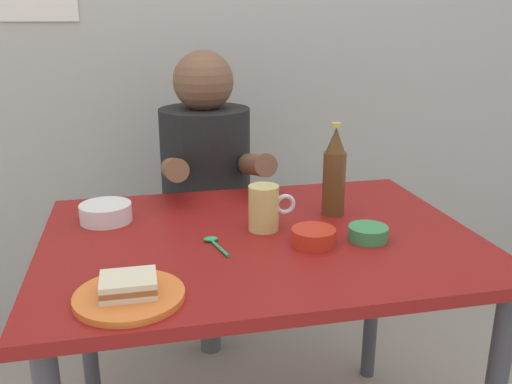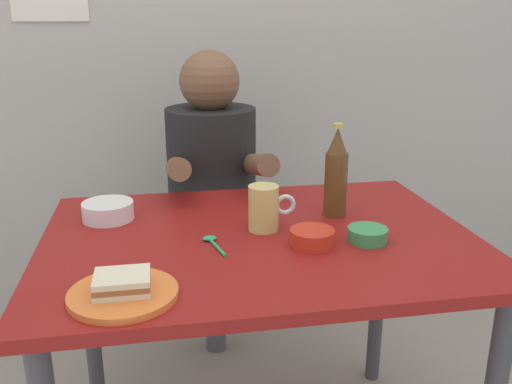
{
  "view_description": "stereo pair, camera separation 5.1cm",
  "coord_description": "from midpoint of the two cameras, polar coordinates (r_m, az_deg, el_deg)",
  "views": [
    {
      "loc": [
        -0.29,
        -1.28,
        1.27
      ],
      "look_at": [
        0.0,
        0.05,
        0.84
      ],
      "focal_mm": 38.48,
      "sensor_mm": 36.0,
      "label": 1
    },
    {
      "loc": [
        -0.24,
        -1.29,
        1.27
      ],
      "look_at": [
        0.0,
        0.05,
        0.84
      ],
      "focal_mm": 38.48,
      "sensor_mm": 36.0,
      "label": 2
    }
  ],
  "objects": [
    {
      "name": "wall_back",
      "position": [
        2.35,
        -3.94,
        18.32
      ],
      "size": [
        4.4,
        0.09,
        2.6
      ],
      "color": "#ADA89E",
      "rests_on": "ground"
    },
    {
      "name": "dining_table",
      "position": [
        1.45,
        1.37,
        -7.89
      ],
      "size": [
        1.1,
        0.8,
        0.74
      ],
      "color": "maroon",
      "rests_on": "ground"
    },
    {
      "name": "stool",
      "position": [
        2.14,
        -3.67,
        -8.01
      ],
      "size": [
        0.34,
        0.34,
        0.45
      ],
      "color": "#4C4C51",
      "rests_on": "ground"
    },
    {
      "name": "person_seated",
      "position": [
        1.98,
        -3.87,
        2.78
      ],
      "size": [
        0.33,
        0.56,
        0.72
      ],
      "color": "black",
      "rests_on": "stool"
    },
    {
      "name": "plate_orange",
      "position": [
        1.14,
        -12.37,
        -10.32
      ],
      "size": [
        0.22,
        0.22,
        0.01
      ],
      "primitive_type": "cylinder",
      "color": "orange",
      "rests_on": "dining_table"
    },
    {
      "name": "sandwich",
      "position": [
        1.13,
        -12.46,
        -9.2
      ],
      "size": [
        0.11,
        0.09,
        0.04
      ],
      "color": "beige",
      "rests_on": "plate_orange"
    },
    {
      "name": "beer_mug",
      "position": [
        1.43,
        1.91,
        -1.66
      ],
      "size": [
        0.13,
        0.08,
        0.12
      ],
      "color": "#D1BC66",
      "rests_on": "dining_table"
    },
    {
      "name": "beer_bottle",
      "position": [
        1.54,
        9.27,
        1.79
      ],
      "size": [
        0.06,
        0.06,
        0.26
      ],
      "color": "#593819",
      "rests_on": "dining_table"
    },
    {
      "name": "sauce_bowl_chili",
      "position": [
        1.36,
        6.92,
        -4.64
      ],
      "size": [
        0.11,
        0.11,
        0.04
      ],
      "color": "red",
      "rests_on": "dining_table"
    },
    {
      "name": "dip_bowl_green",
      "position": [
        1.4,
        12.55,
        -4.29
      ],
      "size": [
        0.1,
        0.1,
        0.03
      ],
      "color": "#388C4C",
      "rests_on": "dining_table"
    },
    {
      "name": "rice_bowl_white",
      "position": [
        1.56,
        -14.24,
        -1.82
      ],
      "size": [
        0.14,
        0.14,
        0.05
      ],
      "color": "silver",
      "rests_on": "dining_table"
    },
    {
      "name": "spoon",
      "position": [
        1.36,
        -3.47,
        -5.2
      ],
      "size": [
        0.05,
        0.12,
        0.01
      ],
      "color": "#26A559",
      "rests_on": "dining_table"
    }
  ]
}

